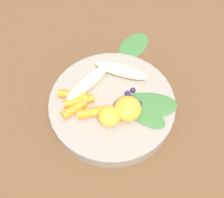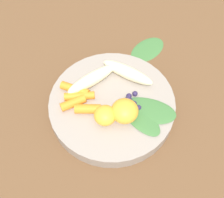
{
  "view_description": "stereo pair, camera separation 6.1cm",
  "coord_description": "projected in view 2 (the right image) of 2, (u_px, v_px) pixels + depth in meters",
  "views": [
    {
      "loc": [
        0.32,
        0.04,
        0.56
      ],
      "look_at": [
        0.0,
        0.0,
        0.04
      ],
      "focal_mm": 47.83,
      "sensor_mm": 36.0,
      "label": 1
    },
    {
      "loc": [
        0.31,
        0.1,
        0.56
      ],
      "look_at": [
        0.0,
        0.0,
        0.04
      ],
      "focal_mm": 47.83,
      "sensor_mm": 36.0,
      "label": 2
    }
  ],
  "objects": [
    {
      "name": "carrot_front",
      "position": [
        75.0,
        90.0,
        0.62
      ],
      "size": [
        0.02,
        0.06,
        0.02
      ],
      "primitive_type": "cylinder",
      "rotation": [
        0.0,
        1.57,
        4.65
      ],
      "color": "orange",
      "rests_on": "bowl"
    },
    {
      "name": "kale_leaf_right",
      "position": [
        147.0,
        109.0,
        0.6
      ],
      "size": [
        0.07,
        0.12,
        0.01
      ],
      "primitive_type": "ellipsoid",
      "rotation": [
        0.0,
        0.0,
        7.94
      ],
      "color": "#3D7038",
      "rests_on": "bowl"
    },
    {
      "name": "carrot_mid_right",
      "position": [
        73.0,
        103.0,
        0.6
      ],
      "size": [
        0.05,
        0.05,
        0.02
      ],
      "primitive_type": "cylinder",
      "rotation": [
        0.0,
        1.57,
        5.47
      ],
      "color": "orange",
      "rests_on": "bowl"
    },
    {
      "name": "kale_leaf_stray",
      "position": [
        147.0,
        49.0,
        0.73
      ],
      "size": [
        0.12,
        0.1,
        0.01
      ],
      "primitive_type": "ellipsoid",
      "rotation": [
        0.0,
        0.0,
        2.65
      ],
      "color": "#3D7038",
      "rests_on": "ground_plane"
    },
    {
      "name": "kale_leaf_left",
      "position": [
        139.0,
        117.0,
        0.6
      ],
      "size": [
        0.1,
        0.12,
        0.01
      ],
      "primitive_type": "ellipsoid",
      "rotation": [
        0.0,
        0.0,
        7.3
      ],
      "color": "#3D7038",
      "rests_on": "bowl"
    },
    {
      "name": "banana_peeled_left",
      "position": [
        92.0,
        79.0,
        0.63
      ],
      "size": [
        0.11,
        0.09,
        0.03
      ],
      "primitive_type": "ellipsoid",
      "rotation": [
        0.0,
        0.0,
        5.66
      ],
      "color": "beige",
      "rests_on": "bowl"
    },
    {
      "name": "banana_peeled_right",
      "position": [
        128.0,
        72.0,
        0.64
      ],
      "size": [
        0.05,
        0.12,
        0.03
      ],
      "primitive_type": "ellipsoid",
      "rotation": [
        0.0,
        0.0,
        4.5
      ],
      "color": "beige",
      "rests_on": "bowl"
    },
    {
      "name": "carrot_rear",
      "position": [
        88.0,
        109.0,
        0.6
      ],
      "size": [
        0.03,
        0.06,
        0.02
      ],
      "primitive_type": "cylinder",
      "rotation": [
        0.0,
        1.57,
        5.02
      ],
      "color": "orange",
      "rests_on": "bowl"
    },
    {
      "name": "orange_segment_near",
      "position": [
        125.0,
        111.0,
        0.58
      ],
      "size": [
        0.05,
        0.05,
        0.04
      ],
      "primitive_type": "ellipsoid",
      "color": "#F4A833",
      "rests_on": "bowl"
    },
    {
      "name": "bowl",
      "position": [
        112.0,
        105.0,
        0.63
      ],
      "size": [
        0.26,
        0.26,
        0.03
      ],
      "primitive_type": "cylinder",
      "color": "gray",
      "rests_on": "ground_plane"
    },
    {
      "name": "carrot_mid_left",
      "position": [
        80.0,
        96.0,
        0.61
      ],
      "size": [
        0.04,
        0.06,
        0.02
      ],
      "primitive_type": "cylinder",
      "rotation": [
        0.0,
        1.57,
        5.1
      ],
      "color": "orange",
      "rests_on": "bowl"
    },
    {
      "name": "coconut_shred_patch",
      "position": [
        144.0,
        112.0,
        0.6
      ],
      "size": [
        0.04,
        0.04,
        0.0
      ],
      "primitive_type": "cylinder",
      "color": "white",
      "rests_on": "bowl"
    },
    {
      "name": "ground_plane",
      "position": [
        112.0,
        109.0,
        0.64
      ],
      "size": [
        2.4,
        2.4,
        0.0
      ],
      "primitive_type": "plane",
      "color": "brown"
    },
    {
      "name": "orange_segment_far",
      "position": [
        107.0,
        116.0,
        0.58
      ],
      "size": [
        0.04,
        0.04,
        0.03
      ],
      "primitive_type": "ellipsoid",
      "color": "#F4A833",
      "rests_on": "bowl"
    },
    {
      "name": "blueberry_pile",
      "position": [
        132.0,
        101.0,
        0.61
      ],
      "size": [
        0.05,
        0.04,
        0.02
      ],
      "color": "#2D234C",
      "rests_on": "bowl"
    }
  ]
}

